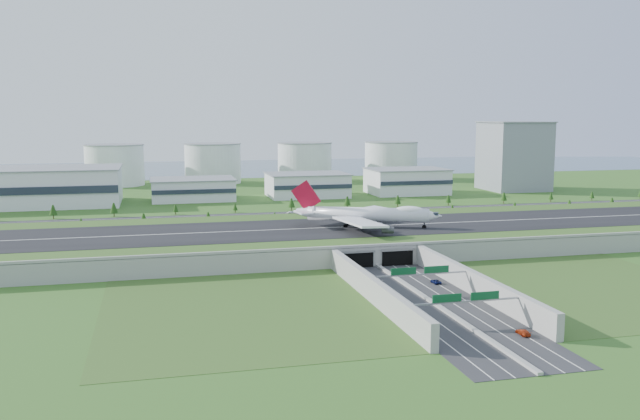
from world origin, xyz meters
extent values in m
plane|color=#2B4C17|center=(0.00, 0.00, 0.00)|extent=(1200.00, 1200.00, 0.00)
cube|color=#979792|center=(0.00, 0.00, 4.00)|extent=(520.00, 100.00, 8.00)
cube|color=#30501B|center=(0.00, 0.00, 8.08)|extent=(520.00, 100.00, 0.16)
cube|color=black|center=(0.00, 0.00, 8.22)|extent=(520.00, 58.00, 0.12)
cube|color=silver|center=(0.00, 0.00, 8.30)|extent=(520.00, 0.90, 0.02)
cube|color=#979792|center=(0.00, -49.40, 8.60)|extent=(520.00, 1.20, 1.20)
cube|color=#28282B|center=(0.00, -110.00, 0.06)|extent=(34.00, 120.00, 0.12)
cube|color=#979792|center=(0.00, -110.00, 0.45)|extent=(1.60, 120.00, 0.90)
cube|color=#979792|center=(-18.20, -100.00, 4.00)|extent=(2.40, 100.00, 8.00)
cube|color=#979792|center=(18.20, -100.00, 4.00)|extent=(2.40, 100.00, 8.00)
cube|color=black|center=(-8.50, -50.20, 3.20)|extent=(13.00, 1.20, 6.00)
cube|color=black|center=(8.50, -50.20, 3.20)|extent=(13.00, 1.20, 6.00)
cylinder|color=gray|center=(-19.00, -95.00, 3.50)|extent=(0.70, 0.70, 7.00)
cylinder|color=gray|center=(19.00, -95.00, 3.50)|extent=(0.70, 0.70, 7.00)
cube|color=gray|center=(0.00, -95.00, 7.20)|extent=(38.00, 0.50, 0.50)
cube|color=#0C4C23|center=(-6.00, -95.10, 8.60)|extent=(9.00, 0.30, 2.40)
cube|color=#0C4C23|center=(6.00, -95.10, 8.60)|extent=(9.00, 0.30, 2.40)
cylinder|color=gray|center=(-19.00, -130.00, 3.50)|extent=(0.70, 0.70, 7.00)
cylinder|color=gray|center=(19.00, -130.00, 3.50)|extent=(0.70, 0.70, 7.00)
cube|color=gray|center=(0.00, -130.00, 7.20)|extent=(38.00, 0.50, 0.50)
cube|color=#0C4C23|center=(-6.00, -130.10, 8.60)|extent=(9.00, 0.30, 2.40)
cube|color=#0C4C23|center=(6.00, -130.10, 8.60)|extent=(9.00, 0.30, 2.40)
cube|color=#28282B|center=(0.00, 95.00, 0.06)|extent=(560.00, 36.00, 0.12)
cylinder|color=#3D2819|center=(-125.78, 73.00, 1.09)|extent=(0.50, 0.50, 2.17)
cone|color=#16360E|center=(-125.78, 73.00, 3.86)|extent=(3.38, 3.38, 4.35)
cylinder|color=#3D2819|center=(-93.24, 73.00, 1.38)|extent=(0.50, 0.50, 2.76)
cone|color=#16360E|center=(-93.24, 73.00, 4.91)|extent=(4.29, 4.29, 5.52)
cylinder|color=#3D2819|center=(-58.23, 73.00, 1.29)|extent=(0.50, 0.50, 2.58)
cone|color=#16360E|center=(-58.23, 73.00, 4.59)|extent=(4.01, 4.01, 5.16)
cylinder|color=#3D2819|center=(-20.46, 73.00, 1.02)|extent=(0.50, 0.50, 2.04)
cone|color=#16360E|center=(-20.46, 73.00, 3.63)|extent=(3.18, 3.18, 4.08)
cylinder|color=#3D2819|center=(17.32, 73.00, 1.34)|extent=(0.50, 0.50, 2.67)
cone|color=#16360E|center=(17.32, 73.00, 4.75)|extent=(4.16, 4.16, 5.34)
cylinder|color=#3D2819|center=(52.23, 73.00, 1.03)|extent=(0.50, 0.50, 2.06)
cone|color=#16360E|center=(52.23, 73.00, 3.67)|extent=(3.21, 3.21, 4.13)
cylinder|color=#3D2819|center=(89.67, 73.00, 1.15)|extent=(0.50, 0.50, 2.30)
cone|color=#16360E|center=(89.67, 73.00, 4.08)|extent=(3.57, 3.57, 4.59)
cylinder|color=#3D2819|center=(132.03, 73.00, 1.21)|extent=(0.50, 0.50, 2.41)
cone|color=#16360E|center=(132.03, 73.00, 4.29)|extent=(3.75, 3.75, 4.82)
cylinder|color=#3D2819|center=(170.76, 73.00, 1.30)|extent=(0.50, 0.50, 2.60)
cone|color=#16360E|center=(170.76, 73.00, 4.62)|extent=(4.04, 4.04, 5.20)
cylinder|color=#3D2819|center=(202.13, 73.00, 1.39)|extent=(0.50, 0.50, 2.79)
cone|color=#16360E|center=(202.13, 73.00, 4.96)|extent=(4.34, 4.34, 5.58)
cylinder|color=#3D2819|center=(-145.66, 117.00, 1.50)|extent=(0.50, 0.50, 3.01)
cone|color=#16360E|center=(-145.66, 117.00, 5.35)|extent=(4.68, 4.68, 6.02)
cylinder|color=#3D2819|center=(-111.19, 117.00, 1.53)|extent=(0.50, 0.50, 3.05)
cone|color=#16360E|center=(-111.19, 117.00, 5.42)|extent=(4.75, 4.75, 6.10)
cylinder|color=#3D2819|center=(-74.76, 117.00, 1.12)|extent=(0.50, 0.50, 2.23)
cone|color=#16360E|center=(-74.76, 117.00, 3.97)|extent=(3.47, 3.47, 4.47)
cylinder|color=#3D2819|center=(-37.93, 117.00, 0.99)|extent=(0.50, 0.50, 1.99)
cone|color=#16360E|center=(-37.93, 117.00, 3.53)|extent=(3.09, 3.09, 3.97)
cylinder|color=#3D2819|center=(-1.74, 117.00, 1.45)|extent=(0.50, 0.50, 2.91)
cone|color=#16360E|center=(-1.74, 117.00, 5.17)|extent=(4.52, 4.52, 5.81)
cylinder|color=#3D2819|center=(35.55, 117.00, 1.48)|extent=(0.50, 0.50, 2.97)
cone|color=#16360E|center=(35.55, 117.00, 5.28)|extent=(4.62, 4.62, 5.94)
cylinder|color=#3D2819|center=(70.57, 117.00, 1.43)|extent=(0.50, 0.50, 2.86)
cone|color=#16360E|center=(70.57, 117.00, 5.09)|extent=(4.45, 4.45, 5.72)
cylinder|color=#3D2819|center=(107.14, 117.00, 1.28)|extent=(0.50, 0.50, 2.55)
cone|color=#16360E|center=(107.14, 117.00, 4.54)|extent=(3.97, 3.97, 5.11)
cylinder|color=#3D2819|center=(148.84, 117.00, 1.40)|extent=(0.50, 0.50, 2.80)
cone|color=#16360E|center=(148.84, 117.00, 4.97)|extent=(4.35, 4.35, 5.60)
cylinder|color=#3D2819|center=(185.63, 117.00, 1.16)|extent=(0.50, 0.50, 2.31)
cone|color=#16360E|center=(185.63, 117.00, 4.11)|extent=(3.60, 3.60, 4.62)
cylinder|color=#3D2819|center=(218.87, 117.00, 1.12)|extent=(0.50, 0.50, 2.24)
cone|color=#16360E|center=(218.87, 117.00, 3.98)|extent=(3.49, 3.49, 4.48)
cylinder|color=#3D2819|center=(259.52, 117.00, 1.12)|extent=(0.50, 0.50, 2.25)
cone|color=#16360E|center=(259.52, 117.00, 4.00)|extent=(3.50, 3.50, 4.50)
cube|color=white|center=(-170.00, 185.00, 12.50)|extent=(120.00, 60.00, 25.00)
cube|color=white|center=(-60.00, 190.00, 7.50)|extent=(58.00, 42.00, 15.00)
cube|color=white|center=(25.00, 190.00, 8.50)|extent=(58.00, 42.00, 17.00)
cube|color=white|center=(105.00, 190.00, 9.50)|extent=(58.00, 42.00, 19.00)
cube|color=gray|center=(200.00, 195.00, 27.50)|extent=(46.00, 46.00, 55.00)
cylinder|color=silver|center=(-120.00, 310.00, 17.50)|extent=(50.00, 50.00, 35.00)
cylinder|color=silver|center=(-35.00, 310.00, 17.50)|extent=(50.00, 50.00, 35.00)
cylinder|color=silver|center=(50.00, 310.00, 17.50)|extent=(50.00, 50.00, 35.00)
cylinder|color=silver|center=(135.00, 310.00, 17.50)|extent=(50.00, 50.00, 35.00)
cube|color=#38546B|center=(0.00, 480.00, 0.03)|extent=(1200.00, 260.00, 0.06)
cylinder|color=white|center=(11.19, -2.31, 14.25)|extent=(55.63, 28.48, 6.58)
cone|color=white|center=(39.62, -14.32, 14.25)|extent=(10.14, 9.27, 6.58)
cone|color=white|center=(-17.25, 9.70, 14.66)|extent=(12.04, 10.07, 6.58)
ellipsoid|color=white|center=(29.23, -9.93, 16.62)|extent=(14.93, 10.19, 4.05)
cube|color=white|center=(2.49, -17.62, 13.22)|extent=(18.12, 32.59, 1.62)
cube|color=white|center=(16.09, 14.60, 13.22)|extent=(32.96, 28.71, 1.62)
cylinder|color=#38383D|center=(10.90, -15.59, 10.95)|extent=(6.13, 4.92, 3.09)
cylinder|color=#38383D|center=(12.02, -28.35, 10.95)|extent=(6.13, 4.92, 3.09)
cylinder|color=#38383D|center=(20.51, 7.15, 10.95)|extent=(6.13, 4.92, 3.09)
cylinder|color=#38383D|center=(30.44, 15.24, 10.95)|extent=(6.13, 4.92, 3.09)
cube|color=white|center=(-18.90, 3.14, 15.48)|extent=(7.52, 11.99, 0.62)
cube|color=white|center=(-13.70, 15.46, 15.48)|extent=(12.75, 11.75, 0.62)
cube|color=#B00C27|center=(-16.30, 9.30, 22.48)|extent=(13.87, 6.56, 15.42)
cylinder|color=black|center=(35.67, -12.66, 8.85)|extent=(1.95, 0.72, 1.95)
cylinder|color=black|center=(6.11, -3.74, 8.85)|extent=(1.95, 0.72, 1.95)
cylinder|color=black|center=(8.68, 2.32, 8.85)|extent=(1.95, 0.72, 1.95)
cylinder|color=black|center=(0.43, -1.34, 8.85)|extent=(1.95, 0.72, 1.95)
cylinder|color=black|center=(2.99, 4.72, 8.85)|extent=(1.95, 0.72, 1.95)
imported|color=#ACADB1|center=(-8.60, -78.98, 0.95)|extent=(3.77, 5.22, 1.65)
imported|color=silver|center=(-8.46, -111.49, 0.79)|extent=(2.00, 4.21, 1.33)
imported|color=#0E1646|center=(11.65, -81.90, 0.86)|extent=(2.78, 5.47, 1.48)
imported|color=#952A0D|center=(11.71, -142.15, 0.95)|extent=(2.50, 5.80, 1.66)
imported|color=#515255|center=(-101.46, 89.19, 0.78)|extent=(4.18, 2.85, 1.32)
imported|color=black|center=(78.10, 100.37, 0.80)|extent=(4.35, 2.40, 1.36)
imported|color=silver|center=(223.52, 87.98, 0.82)|extent=(5.42, 3.38, 1.40)
imported|color=white|center=(-5.50, 103.51, 0.91)|extent=(5.84, 4.22, 1.57)
camera|label=1|loc=(-86.94, -305.43, 60.98)|focal=38.00mm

